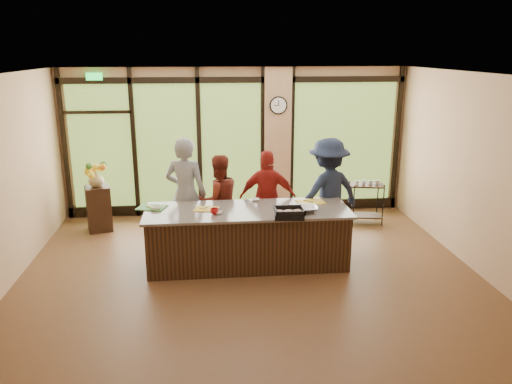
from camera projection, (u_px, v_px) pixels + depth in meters
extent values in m
plane|color=brown|center=(249.00, 271.00, 7.76)|extent=(7.00, 7.00, 0.00)
plane|color=silver|center=(249.00, 74.00, 6.94)|extent=(7.00, 7.00, 0.00)
plane|color=tan|center=(236.00, 142.00, 10.22)|extent=(7.00, 0.00, 7.00)
plane|color=tan|center=(1.00, 185.00, 7.01)|extent=(0.00, 6.00, 6.00)
plane|color=tan|center=(475.00, 172.00, 7.70)|extent=(0.00, 6.00, 6.00)
cube|color=tan|center=(277.00, 142.00, 10.25)|extent=(0.55, 0.12, 3.00)
cube|color=black|center=(235.00, 80.00, 9.83)|extent=(6.90, 0.08, 0.12)
cube|color=black|center=(237.00, 207.00, 10.55)|extent=(6.90, 0.08, 0.20)
cube|color=#19D83F|center=(94.00, 77.00, 9.49)|extent=(0.30, 0.04, 0.14)
cube|color=#456C26|center=(101.00, 147.00, 9.94)|extent=(1.20, 0.02, 2.50)
cube|color=#456C26|center=(167.00, 146.00, 10.07)|extent=(1.20, 0.02, 2.50)
cube|color=#456C26|center=(231.00, 145.00, 10.19)|extent=(1.20, 0.02, 2.50)
cube|color=#456C26|center=(343.00, 143.00, 10.43)|extent=(2.10, 0.02, 2.50)
cube|color=black|center=(64.00, 146.00, 9.84)|extent=(0.08, 0.08, 3.00)
cube|color=black|center=(134.00, 144.00, 9.97)|extent=(0.08, 0.08, 3.00)
cube|color=black|center=(199.00, 143.00, 10.10)|extent=(0.08, 0.08, 3.00)
cube|color=black|center=(263.00, 142.00, 10.23)|extent=(0.08, 0.08, 3.00)
cube|color=black|center=(292.00, 141.00, 10.28)|extent=(0.08, 0.08, 3.00)
cube|color=black|center=(397.00, 139.00, 10.51)|extent=(0.08, 0.08, 3.00)
cube|color=#311D10|center=(248.00, 238.00, 7.93)|extent=(3.10, 1.00, 0.88)
cube|color=#6D625A|center=(247.00, 211.00, 7.80)|extent=(3.20, 1.10, 0.04)
cylinder|color=black|center=(278.00, 105.00, 9.97)|extent=(0.36, 0.04, 0.36)
cylinder|color=white|center=(279.00, 105.00, 9.96)|extent=(0.31, 0.01, 0.31)
cube|color=black|center=(279.00, 103.00, 9.94)|extent=(0.01, 0.00, 0.11)
cube|color=black|center=(276.00, 105.00, 9.95)|extent=(0.09, 0.00, 0.01)
imported|color=gray|center=(186.00, 194.00, 8.41)|extent=(0.82, 0.66, 1.95)
imported|color=maroon|center=(218.00, 201.00, 8.61)|extent=(0.95, 0.84, 1.62)
imported|color=maroon|center=(268.00, 199.00, 8.60)|extent=(1.03, 0.52, 1.69)
imported|color=#192137|center=(328.00, 193.00, 8.59)|extent=(1.40, 1.09, 1.90)
cube|color=black|center=(289.00, 215.00, 7.41)|extent=(0.47, 0.38, 0.08)
imported|color=silver|center=(307.00, 209.00, 7.68)|extent=(0.35, 0.35, 0.08)
cube|color=#3C7E2E|center=(152.00, 207.00, 7.87)|extent=(0.51, 0.43, 0.01)
cube|color=gold|center=(207.00, 209.00, 7.79)|extent=(0.41, 0.34, 0.01)
cube|color=gold|center=(311.00, 202.00, 8.16)|extent=(0.48, 0.39, 0.01)
imported|color=white|center=(156.00, 208.00, 7.77)|extent=(0.18, 0.18, 0.05)
imported|color=white|center=(218.00, 213.00, 7.57)|extent=(0.16, 0.16, 0.04)
imported|color=white|center=(255.00, 200.00, 8.24)|extent=(0.15, 0.15, 0.03)
imported|color=#A21011|center=(215.00, 211.00, 7.55)|extent=(0.13, 0.13, 0.10)
cube|color=#311D10|center=(99.00, 208.00, 9.44)|extent=(0.53, 0.53, 0.86)
imported|color=#977F52|center=(96.00, 179.00, 9.28)|extent=(0.34, 0.34, 0.30)
cube|color=#311D10|center=(365.00, 215.00, 9.87)|extent=(0.70, 0.49, 0.03)
cube|color=#311D10|center=(367.00, 185.00, 9.70)|extent=(0.70, 0.49, 0.03)
cylinder|color=black|center=(354.00, 206.00, 9.61)|extent=(0.02, 0.02, 0.83)
cylinder|color=black|center=(383.00, 205.00, 9.67)|extent=(0.02, 0.02, 0.83)
cylinder|color=black|center=(349.00, 201.00, 9.93)|extent=(0.02, 0.02, 0.83)
cylinder|color=black|center=(377.00, 200.00, 9.99)|extent=(0.02, 0.02, 0.83)
imported|color=silver|center=(357.00, 183.00, 9.66)|extent=(0.11, 0.11, 0.09)
imported|color=silver|center=(364.00, 183.00, 9.68)|extent=(0.11, 0.11, 0.09)
imported|color=silver|center=(371.00, 182.00, 9.69)|extent=(0.11, 0.11, 0.09)
imported|color=silver|center=(377.00, 182.00, 9.70)|extent=(0.11, 0.11, 0.09)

